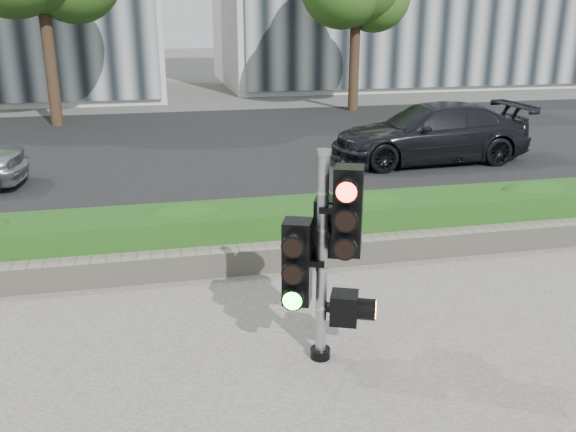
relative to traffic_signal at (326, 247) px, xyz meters
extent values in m
plane|color=#51514C|center=(0.03, 0.40, -1.21)|extent=(120.00, 120.00, 0.00)
cube|color=black|center=(0.03, 10.40, -1.20)|extent=(60.00, 13.00, 0.02)
cube|color=gray|center=(0.03, 3.55, -1.15)|extent=(60.00, 0.25, 0.12)
cube|color=gray|center=(0.03, 2.30, -1.01)|extent=(12.00, 0.32, 0.34)
cube|color=#337925|center=(0.03, 2.95, -0.84)|extent=(12.00, 1.00, 0.68)
cylinder|color=black|center=(-4.47, 14.90, 0.81)|extent=(0.36, 0.36, 4.03)
cylinder|color=black|center=(5.53, 15.90, 0.59)|extent=(0.36, 0.36, 3.58)
cylinder|color=black|center=(-0.04, -0.02, -1.13)|extent=(0.20, 0.20, 0.10)
cylinder|color=gray|center=(-0.04, -0.02, -0.14)|extent=(0.11, 0.11, 2.08)
cylinder|color=gray|center=(-0.04, -0.02, 0.93)|extent=(0.13, 0.13, 0.05)
cube|color=#FF1107|center=(0.17, -0.13, 0.39)|extent=(0.34, 0.34, 0.83)
cube|color=#14E51E|center=(-0.27, 0.04, -0.14)|extent=(0.34, 0.34, 0.83)
cube|color=black|center=(0.08, 0.19, 0.14)|extent=(0.34, 0.34, 0.57)
cube|color=orange|center=(0.18, -0.07, -0.62)|extent=(0.34, 0.34, 0.30)
imported|color=black|center=(4.73, 7.81, -0.51)|extent=(4.68, 2.00, 1.34)
camera|label=1|loc=(-1.51, -5.19, 2.10)|focal=38.00mm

